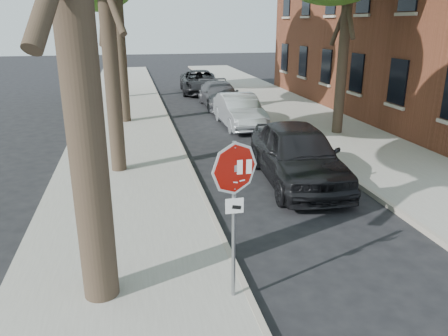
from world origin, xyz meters
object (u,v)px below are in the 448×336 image
(car_c, at_px, (220,95))
(car_b, at_px, (239,111))
(stop_sign, at_px, (234,192))
(car_d, at_px, (200,82))
(car_a, at_px, (298,154))

(car_c, bearing_deg, car_b, -91.59)
(stop_sign, relative_size, car_c, 0.57)
(stop_sign, xyz_separation_m, car_c, (3.30, 17.09, -1.28))
(car_c, bearing_deg, stop_sign, -101.20)
(car_c, height_order, car_d, car_d)
(stop_sign, height_order, car_a, stop_sign)
(stop_sign, bearing_deg, car_a, 59.13)
(car_a, xyz_separation_m, car_b, (0.12, 7.24, -0.15))
(stop_sign, height_order, car_d, stop_sign)
(car_a, distance_m, car_d, 17.11)
(car_a, bearing_deg, car_d, 94.52)
(car_a, height_order, car_c, car_a)
(car_a, xyz_separation_m, car_d, (-0.02, 17.11, -0.13))
(stop_sign, distance_m, car_d, 22.49)
(car_a, bearing_deg, car_b, 93.48)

